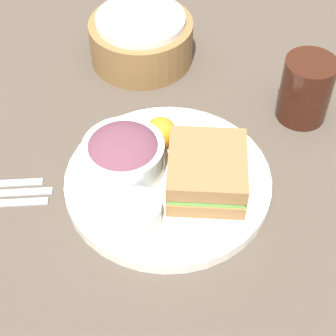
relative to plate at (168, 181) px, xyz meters
The scene contains 8 objects.
ground_plane 0.01m from the plate, ahead, with size 4.00×4.00×0.00m, color #4C4238.
plate is the anchor object (origin of this frame).
sandwich 0.07m from the plate, 23.68° to the right, with size 0.13×0.14×0.06m.
salad_bowl 0.08m from the plate, 155.56° to the left, with size 0.11×0.11×0.06m.
dressing_cup 0.09m from the plate, 127.75° to the right, with size 0.06×0.06×0.03m, color #B7B7BC.
orange_wedge 0.07m from the plate, 91.06° to the left, with size 0.05×0.05×0.05m, color orange.
drink_glass 0.26m from the plate, 25.90° to the left, with size 0.08×0.08×0.11m, color #38190F.
bread_basket 0.30m from the plate, 90.29° to the left, with size 0.18×0.18×0.09m.
Camera 1 is at (-0.08, -0.51, 0.62)m, focal length 60.00 mm.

